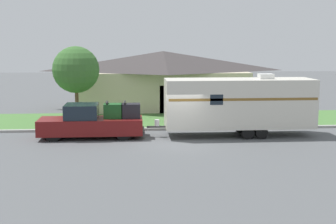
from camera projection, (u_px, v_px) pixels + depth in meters
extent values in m
plane|color=#515456|center=(181.00, 143.00, 24.69)|extent=(120.00, 120.00, 0.00)
cube|color=#999993|center=(174.00, 129.00, 28.38)|extent=(80.00, 0.30, 0.14)
cube|color=#477538|center=(169.00, 120.00, 31.98)|extent=(80.00, 7.00, 0.03)
cube|color=beige|center=(163.00, 89.00, 37.99)|extent=(12.96, 6.92, 2.99)
pyramid|color=#3D3838|center=(163.00, 61.00, 37.65)|extent=(14.00, 7.47, 1.58)
cube|color=#4C3828|center=(166.00, 100.00, 34.68)|extent=(1.00, 0.06, 2.10)
cylinder|color=black|center=(53.00, 134.00, 25.00)|extent=(0.86, 0.28, 0.86)
cylinder|color=black|center=(58.00, 128.00, 26.63)|extent=(0.86, 0.28, 0.86)
cylinder|color=black|center=(124.00, 132.00, 25.29)|extent=(0.86, 0.28, 0.86)
cylinder|color=black|center=(124.00, 127.00, 26.93)|extent=(0.86, 0.28, 0.86)
cube|color=maroon|center=(71.00, 126.00, 25.85)|extent=(3.45, 2.02, 0.86)
cube|color=#19232D|center=(82.00, 111.00, 25.77)|extent=(1.80, 1.86, 0.79)
cube|color=maroon|center=(122.00, 126.00, 26.07)|extent=(2.23, 2.02, 0.86)
cube|color=#333333|center=(143.00, 131.00, 26.20)|extent=(0.12, 1.82, 0.20)
cube|color=#194C1E|center=(113.00, 111.00, 25.91)|extent=(1.03, 0.85, 0.80)
cube|color=black|center=(107.00, 102.00, 25.81)|extent=(0.10, 0.93, 0.08)
cube|color=black|center=(131.00, 111.00, 25.98)|extent=(1.03, 0.85, 0.80)
cube|color=black|center=(125.00, 102.00, 25.89)|extent=(0.10, 0.93, 0.08)
cylinder|color=black|center=(248.00, 133.00, 25.61)|extent=(0.69, 0.22, 0.69)
cylinder|color=black|center=(239.00, 126.00, 27.68)|extent=(0.69, 0.22, 0.69)
cylinder|color=black|center=(261.00, 133.00, 25.67)|extent=(0.69, 0.22, 0.69)
cylinder|color=black|center=(252.00, 126.00, 27.74)|extent=(0.69, 0.22, 0.69)
cube|color=beige|center=(239.00, 103.00, 26.40)|extent=(8.34, 2.38, 2.71)
cube|color=brown|center=(244.00, 99.00, 25.17)|extent=(8.17, 0.01, 0.14)
cube|color=#383838|center=(156.00, 127.00, 26.23)|extent=(1.06, 0.12, 0.10)
cylinder|color=silver|center=(157.00, 123.00, 26.20)|extent=(0.28, 0.28, 0.36)
cube|color=silver|center=(266.00, 76.00, 26.30)|extent=(0.80, 0.68, 0.28)
cube|color=#19232D|center=(217.00, 100.00, 25.05)|extent=(0.70, 0.01, 0.56)
cylinder|color=brown|center=(188.00, 118.00, 29.49)|extent=(0.09, 0.09, 1.10)
cube|color=#B2B2B2|center=(188.00, 107.00, 29.39)|extent=(0.48, 0.20, 0.22)
cylinder|color=brown|center=(77.00, 104.00, 31.53)|extent=(0.24, 0.24, 2.29)
sphere|color=#38662D|center=(76.00, 70.00, 31.18)|extent=(3.13, 3.13, 3.13)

